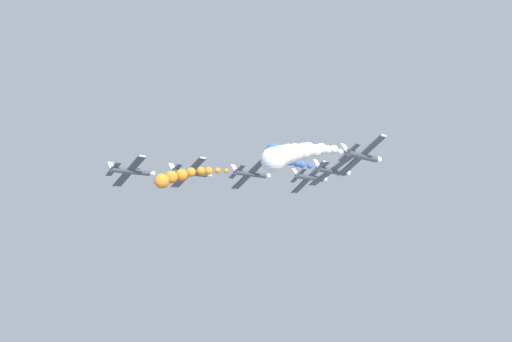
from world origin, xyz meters
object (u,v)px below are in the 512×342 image
at_px(airplane_trailing, 131,171).
at_px(airplane_lead, 310,177).
at_px(airplane_right_outer, 362,156).
at_px(airplane_left_inner, 251,174).
at_px(airplane_left_outer, 190,173).
at_px(airplane_right_inner, 333,171).

bearing_deg(airplane_trailing, airplane_lead, 41.32).
bearing_deg(airplane_right_outer, airplane_trailing, -169.97).
bearing_deg(airplane_left_inner, airplane_left_outer, -146.66).
bearing_deg(airplane_left_outer, airplane_left_inner, 33.34).
bearing_deg(airplane_left_outer, airplane_right_outer, 0.56).
height_order(airplane_lead, airplane_left_inner, airplane_left_inner).
relative_size(airplane_lead, airplane_left_inner, 1.00).
bearing_deg(airplane_right_inner, airplane_right_outer, -37.43).
xyz_separation_m(airplane_right_inner, airplane_left_outer, (-27.21, -7.65, 0.84)).
bearing_deg(airplane_right_outer, airplane_lead, 141.72).
bearing_deg(airplane_right_inner, airplane_trailing, -156.79).
relative_size(airplane_lead, airplane_left_outer, 1.00).
bearing_deg(airplane_right_inner, airplane_left_inner, -176.29).
height_order(airplane_lead, airplane_left_outer, airplane_left_outer).
distance_m(airplane_left_outer, airplane_right_outer, 36.73).
bearing_deg(airplane_left_outer, airplane_right_inner, 15.69).
bearing_deg(airplane_lead, airplane_left_inner, -131.59).
bearing_deg(airplane_left_inner, airplane_right_outer, -12.95).
distance_m(airplane_right_inner, airplane_trailing, 38.73).
height_order(airplane_right_inner, airplane_left_outer, airplane_left_outer).
bearing_deg(airplane_left_outer, airplane_lead, 40.85).
bearing_deg(airplane_trailing, airplane_right_outer, 10.03).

